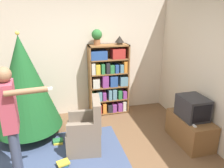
{
  "coord_description": "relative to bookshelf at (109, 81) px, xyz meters",
  "views": [
    {
      "loc": [
        -0.43,
        -2.55,
        2.29
      ],
      "look_at": [
        0.5,
        0.99,
        1.05
      ],
      "focal_mm": 35.0,
      "sensor_mm": 36.0,
      "label": 1
    }
  ],
  "objects": [
    {
      "name": "tv_stand",
      "position": [
        1.13,
        -1.55,
        -0.54
      ],
      "size": [
        0.48,
        0.92,
        0.49
      ],
      "color": "brown",
      "rests_on": "ground_plane"
    },
    {
      "name": "standing_person",
      "position": [
        -1.72,
        -1.82,
        0.21
      ],
      "size": [
        0.66,
        0.47,
        1.67
      ],
      "rotation": [
        0.0,
        0.0,
        -1.48
      ],
      "color": "#38425B",
      "rests_on": "ground_plane"
    },
    {
      "name": "wall_back",
      "position": [
        -0.68,
        0.25,
        0.52
      ],
      "size": [
        8.0,
        0.1,
        2.6
      ],
      "color": "beige",
      "rests_on": "ground_plane"
    },
    {
      "name": "table_lamp",
      "position": [
        0.25,
        0.01,
        0.91
      ],
      "size": [
        0.2,
        0.2,
        0.18
      ],
      "color": "#473828",
      "rests_on": "bookshelf"
    },
    {
      "name": "armchair",
      "position": [
        -0.72,
        -1.3,
        -0.46
      ],
      "size": [
        0.64,
        0.63,
        0.92
      ],
      "rotation": [
        0.0,
        0.0,
        -1.7
      ],
      "color": "#7A6B5B",
      "rests_on": "ground_plane"
    },
    {
      "name": "game_remote",
      "position": [
        0.99,
        -1.82,
        -0.28
      ],
      "size": [
        0.04,
        0.12,
        0.02
      ],
      "color": "white",
      "rests_on": "tv_stand"
    },
    {
      "name": "potted_plant",
      "position": [
        -0.24,
        0.01,
        0.99
      ],
      "size": [
        0.22,
        0.22,
        0.33
      ],
      "color": "#935B38",
      "rests_on": "bookshelf"
    },
    {
      "name": "bookshelf",
      "position": [
        0.0,
        0.0,
        0.0
      ],
      "size": [
        0.88,
        0.34,
        1.59
      ],
      "color": "brown",
      "rests_on": "ground_plane"
    },
    {
      "name": "book_pile_by_chair",
      "position": [
        -1.13,
        -1.66,
        -0.74
      ],
      "size": [
        0.22,
        0.19,
        0.09
      ],
      "color": "#284C93",
      "rests_on": "ground_plane"
    },
    {
      "name": "area_rug",
      "position": [
        -1.25,
        -1.56,
        -0.78
      ],
      "size": [
        2.27,
        1.81,
        0.01
      ],
      "color": "#3D4C70",
      "rests_on": "ground_plane"
    },
    {
      "name": "book_pile_near_tree",
      "position": [
        -1.19,
        -1.0,
        -0.75
      ],
      "size": [
        0.19,
        0.17,
        0.07
      ],
      "color": "gold",
      "rests_on": "ground_plane"
    },
    {
      "name": "christmas_tree",
      "position": [
        -1.69,
        -0.62,
        0.27
      ],
      "size": [
        1.21,
        1.21,
        1.97
      ],
      "color": "#4C3323",
      "rests_on": "ground_plane"
    },
    {
      "name": "television",
      "position": [
        1.13,
        -1.55,
        -0.1
      ],
      "size": [
        0.42,
        0.52,
        0.38
      ],
      "color": "#28282D",
      "rests_on": "tv_stand"
    }
  ]
}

